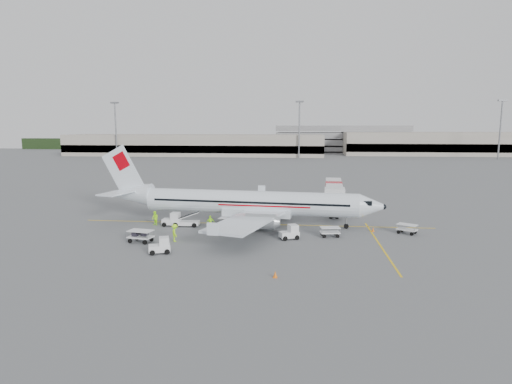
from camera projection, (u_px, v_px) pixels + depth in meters
ground at (254, 224)px, 53.84m from camera, size 360.00×360.00×0.00m
stripe_lead at (254, 224)px, 53.84m from camera, size 44.00×0.20×0.01m
stripe_cross at (379, 244)px, 44.54m from camera, size 0.20×20.00×0.01m
terminal_west at (195, 145)px, 185.10m from camera, size 110.00×22.00×9.00m
terminal_east at (447, 144)px, 188.51m from camera, size 90.00×26.00×10.00m
parking_garage at (341, 138)px, 207.57m from camera, size 62.00×24.00×14.00m
treeline at (290, 145)px, 225.48m from camera, size 300.00×3.00×6.00m
mast_west at (116, 130)px, 175.40m from camera, size 3.20×1.20×22.00m
mast_center at (299, 130)px, 167.72m from camera, size 3.20×1.20×22.00m
mast_east at (500, 130)px, 160.04m from camera, size 3.20×1.20×22.00m
aircraft at (250, 187)px, 52.92m from camera, size 37.01×30.14×9.60m
jet_bridge at (334, 196)px, 62.43m from camera, size 3.94×16.17×4.21m
belt_loader at (186, 217)px, 52.54m from camera, size 4.40×1.76×2.36m
tug_fore at (289, 232)px, 46.54m from camera, size 2.33×1.88×1.57m
tug_mid at (159, 245)px, 41.28m from camera, size 2.31×1.79×1.57m
tug_aft at (172, 219)px, 52.78m from camera, size 2.22×1.31×1.69m
cart_loaded_a at (141, 236)px, 45.23m from camera, size 2.77×1.95×1.32m
cart_loaded_b at (228, 223)px, 52.09m from camera, size 2.48×1.75×1.18m
cart_empty_a at (330, 232)px, 47.57m from camera, size 2.30×1.56×1.11m
cart_empty_b at (407, 229)px, 48.90m from camera, size 2.50×2.23×1.12m
cone_nose at (373, 229)px, 49.94m from camera, size 0.33×0.33×0.54m
cone_port at (240, 204)px, 66.14m from camera, size 0.35×0.35×0.56m
cone_stbd at (275, 274)px, 34.66m from camera, size 0.36×0.36×0.59m
crew_a at (235, 219)px, 52.46m from camera, size 0.82×0.73×1.87m
crew_b at (155, 218)px, 53.14m from camera, size 1.09×1.04×1.77m
crew_c at (175, 233)px, 45.52m from camera, size 1.19×1.41×1.90m
crew_d at (210, 222)px, 50.99m from camera, size 1.06×0.70×1.67m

